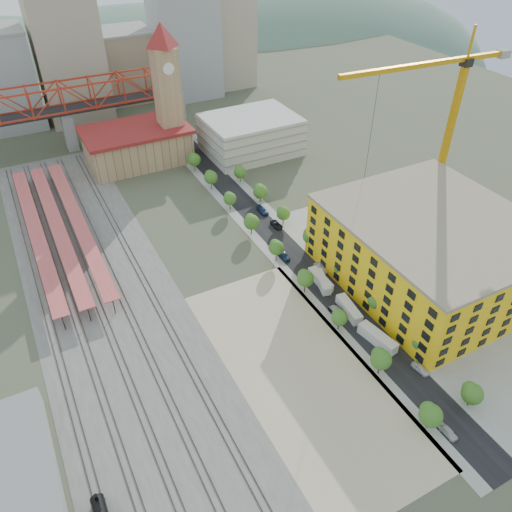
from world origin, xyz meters
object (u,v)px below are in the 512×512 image
clock_tower (166,81)px  site_trailer_a (378,338)px  car_0 (448,432)px  site_trailer_c (322,282)px  site_trailer_b (349,309)px  construction_building (431,250)px  tower_crane (445,110)px  site_trailer_d (320,280)px

clock_tower → site_trailer_a: (8.00, -112.65, -27.32)m
site_trailer_a → car_0: site_trailer_a is taller
site_trailer_c → car_0: bearing=-78.5°
site_trailer_b → car_0: bearing=-87.7°
site_trailer_b → car_0: site_trailer_b is taller
site_trailer_a → site_trailer_b: size_ratio=1.08×
site_trailer_a → site_trailer_b: bearing=80.2°
construction_building → tower_crane: 40.03m
clock_tower → site_trailer_c: bearing=-84.9°
site_trailer_b → site_trailer_c: size_ratio=1.08×
site_trailer_c → car_0: 48.21m
car_0 → construction_building: bearing=51.2°
tower_crane → site_trailer_d: (-46.05, -12.73, -33.44)m
car_0 → tower_crane: bearing=50.1°
construction_building → clock_tower: bearing=108.8°
tower_crane → site_trailer_c: size_ratio=6.49×
construction_building → site_trailer_d: size_ratio=5.54×
site_trailer_b → tower_crane: bearing=35.9°
clock_tower → car_0: bearing=-87.9°
construction_building → site_trailer_a: size_ratio=5.02×
tower_crane → site_trailer_d: size_ratio=6.15×
tower_crane → site_trailer_d: 58.32m
construction_building → tower_crane: (20.05, 23.69, 25.28)m
construction_building → site_trailer_c: size_ratio=5.84×
tower_crane → clock_tower: bearing=125.3°
site_trailer_a → site_trailer_b: site_trailer_a is taller
site_trailer_a → car_0: size_ratio=2.40×
construction_building → site_trailer_d: (-26.00, 10.96, -8.16)m
site_trailer_c → car_0: (-3.00, -48.11, -0.47)m
site_trailer_a → construction_building: bearing=16.1°
site_trailer_a → site_trailer_c: site_trailer_a is taller
site_trailer_c → construction_building: bearing=-6.2°
clock_tower → site_trailer_b: (8.00, -101.66, -27.42)m
site_trailer_a → site_trailer_d: size_ratio=1.10×
site_trailer_b → car_0: (-3.00, -36.29, -0.56)m
site_trailer_c → site_trailer_b: bearing=-74.9°
tower_crane → site_trailer_b: 62.29m
construction_building → site_trailer_a: 30.01m
site_trailer_a → site_trailer_d: (0.00, 23.61, -0.13)m
site_trailer_a → car_0: bearing=-106.6°
tower_crane → car_0: bearing=-128.5°
site_trailer_a → site_trailer_c: size_ratio=1.16×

